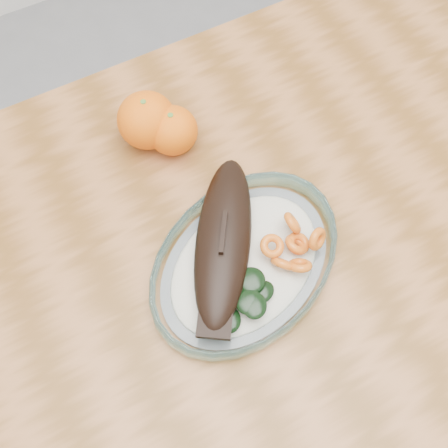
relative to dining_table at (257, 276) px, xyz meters
The scene contains 5 objects.
ground 0.65m from the dining_table, ahead, with size 3.00×3.00×0.00m, color slate.
dining_table is the anchor object (origin of this frame).
plated_meal 0.12m from the dining_table, 165.33° to the right, with size 0.68×0.68×0.08m.
orange_left 0.29m from the dining_table, 103.40° to the left, with size 0.09×0.09×0.09m, color #FF4105.
orange_right 0.25m from the dining_table, 98.27° to the left, with size 0.07×0.07×0.07m, color #FF4105.
Camera 1 is at (-0.19, -0.25, 1.46)m, focal length 45.00 mm.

